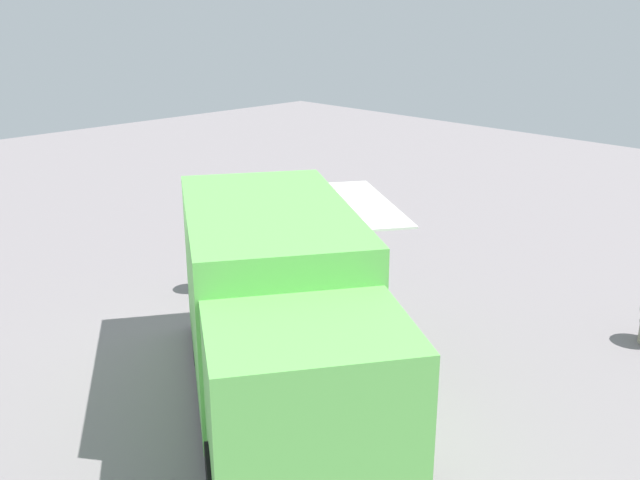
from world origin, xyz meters
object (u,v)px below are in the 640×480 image
(planter_flowering_far, at_px, (300,234))
(person_customer, at_px, (234,225))
(food_truck, at_px, (278,321))
(trash_bin, at_px, (216,265))

(planter_flowering_far, bearing_deg, person_customer, -163.72)
(food_truck, relative_size, planter_flowering_far, 7.58)
(person_customer, relative_size, planter_flowering_far, 1.18)
(food_truck, relative_size, trash_bin, 5.69)
(food_truck, height_order, trash_bin, food_truck)
(planter_flowering_far, bearing_deg, trash_bin, -79.77)
(person_customer, height_order, trash_bin, trash_bin)
(planter_flowering_far, height_order, trash_bin, trash_bin)
(food_truck, bearing_deg, planter_flowering_far, 134.53)
(person_customer, xyz_separation_m, trash_bin, (2.09, -2.03, 0.16))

